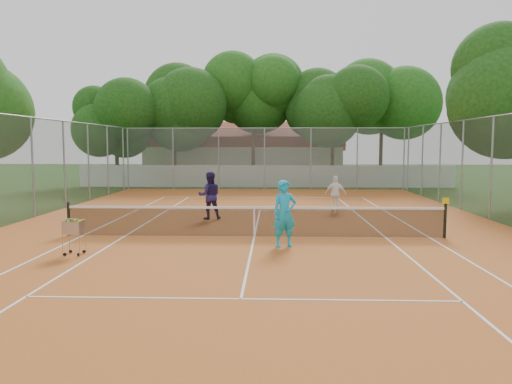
{
  "coord_description": "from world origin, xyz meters",
  "views": [
    {
      "loc": [
        0.61,
        -15.53,
        2.91
      ],
      "look_at": [
        0.0,
        1.5,
        1.3
      ],
      "focal_mm": 35.0,
      "sensor_mm": 36.0,
      "label": 1
    }
  ],
  "objects_px": {
    "ball_hopper": "(74,236)",
    "tennis_net": "(254,221)",
    "player_far_left": "(210,196)",
    "player_near": "(285,214)",
    "player_far_right": "(336,194)",
    "clubhouse": "(245,153)"
  },
  "relations": [
    {
      "from": "player_near",
      "to": "player_far_left",
      "type": "distance_m",
      "value": 5.94
    },
    {
      "from": "player_far_right",
      "to": "ball_hopper",
      "type": "distance_m",
      "value": 11.84
    },
    {
      "from": "tennis_net",
      "to": "player_near",
      "type": "bearing_deg",
      "value": -58.42
    },
    {
      "from": "tennis_net",
      "to": "player_far_left",
      "type": "relative_size",
      "value": 6.43
    },
    {
      "from": "tennis_net",
      "to": "player_far_left",
      "type": "xyz_separation_m",
      "value": [
        -1.89,
        3.73,
        0.43
      ]
    },
    {
      "from": "player_near",
      "to": "ball_hopper",
      "type": "xyz_separation_m",
      "value": [
        -5.56,
        -1.28,
        -0.45
      ]
    },
    {
      "from": "clubhouse",
      "to": "player_far_right",
      "type": "relative_size",
      "value": 10.49
    },
    {
      "from": "player_far_right",
      "to": "ball_hopper",
      "type": "height_order",
      "value": "player_far_right"
    },
    {
      "from": "player_near",
      "to": "ball_hopper",
      "type": "distance_m",
      "value": 5.72
    },
    {
      "from": "tennis_net",
      "to": "ball_hopper",
      "type": "relative_size",
      "value": 11.82
    },
    {
      "from": "player_far_left",
      "to": "player_near",
      "type": "bearing_deg",
      "value": 106.03
    },
    {
      "from": "clubhouse",
      "to": "player_far_left",
      "type": "bearing_deg",
      "value": -89.76
    },
    {
      "from": "clubhouse",
      "to": "player_near",
      "type": "bearing_deg",
      "value": -84.53
    },
    {
      "from": "tennis_net",
      "to": "ball_hopper",
      "type": "bearing_deg",
      "value": -149.07
    },
    {
      "from": "clubhouse",
      "to": "ball_hopper",
      "type": "relative_size",
      "value": 16.32
    },
    {
      "from": "clubhouse",
      "to": "player_near",
      "type": "xyz_separation_m",
      "value": [
        2.92,
        -30.5,
        -1.23
      ]
    },
    {
      "from": "ball_hopper",
      "to": "player_far_right",
      "type": "bearing_deg",
      "value": 29.69
    },
    {
      "from": "ball_hopper",
      "to": "tennis_net",
      "type": "bearing_deg",
      "value": 12.63
    },
    {
      "from": "clubhouse",
      "to": "player_far_right",
      "type": "xyz_separation_m",
      "value": [
        5.28,
        -22.98,
        -1.4
      ]
    },
    {
      "from": "tennis_net",
      "to": "player_far_left",
      "type": "height_order",
      "value": "player_far_left"
    },
    {
      "from": "player_far_right",
      "to": "player_far_left",
      "type": "bearing_deg",
      "value": 31.64
    },
    {
      "from": "tennis_net",
      "to": "clubhouse",
      "type": "height_order",
      "value": "clubhouse"
    }
  ]
}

